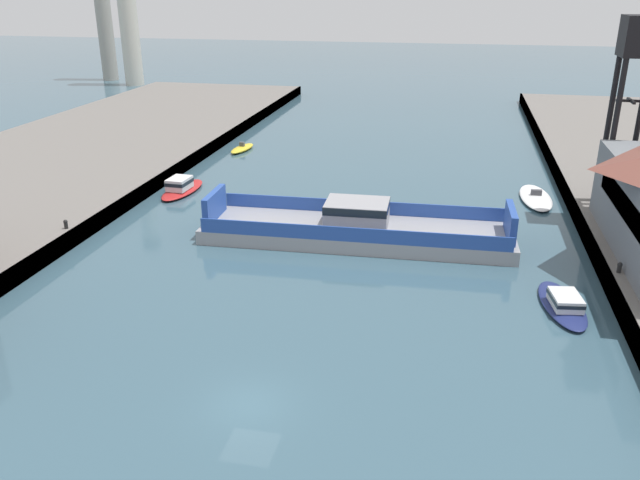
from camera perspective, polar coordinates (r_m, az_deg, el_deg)
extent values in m
plane|color=#385666|center=(31.95, -6.31, -14.27)|extent=(400.00, 400.00, 0.00)
cube|color=#423D38|center=(55.37, -18.99, 1.55)|extent=(0.30, 140.00, 1.36)
cube|color=#423D38|center=(49.07, 23.35, -1.67)|extent=(0.30, 140.00, 1.36)
cube|color=#939399|center=(50.34, 3.25, 0.60)|extent=(24.15, 7.22, 1.10)
cube|color=#284CA3|center=(52.92, 3.69, 2.93)|extent=(22.99, 0.86, 1.10)
cube|color=#284CA3|center=(47.02, 2.80, 0.47)|extent=(22.99, 0.86, 1.10)
cube|color=#939399|center=(49.80, 3.28, 2.29)|extent=(4.90, 3.70, 2.05)
cube|color=black|center=(49.57, 3.30, 3.03)|extent=(4.94, 3.74, 0.60)
cube|color=#284CA3|center=(49.86, 16.49, 1.51)|extent=(0.64, 4.53, 2.20)
cube|color=#284CA3|center=(52.27, -9.32, 3.07)|extent=(0.64, 4.53, 2.20)
ellipsoid|color=yellow|center=(78.38, -6.90, 8.04)|extent=(2.29, 5.23, 0.56)
cube|color=#4C4C51|center=(78.26, -6.92, 8.42)|extent=(0.61, 0.47, 0.50)
ellipsoid|color=white|center=(62.98, 18.53, 3.59)|extent=(3.10, 8.20, 0.49)
cube|color=#4C4C51|center=(62.83, 18.58, 4.01)|extent=(0.97, 0.45, 0.50)
ellipsoid|color=red|center=(63.42, -12.06, 4.37)|extent=(2.91, 7.20, 0.47)
cube|color=silver|center=(62.74, -12.33, 4.91)|extent=(1.91, 2.57, 1.10)
cube|color=black|center=(62.71, -12.34, 5.03)|extent=(1.96, 2.64, 0.33)
ellipsoid|color=navy|center=(42.77, 20.59, -5.39)|extent=(3.31, 7.00, 0.41)
cube|color=silver|center=(42.09, 20.88, -4.99)|extent=(1.97, 2.57, 0.76)
cube|color=black|center=(42.05, 20.90, -4.88)|extent=(2.02, 2.64, 0.23)
cube|color=black|center=(47.85, 25.18, 2.96)|extent=(0.08, 13.37, 1.63)
cylinder|color=black|center=(59.02, 24.06, 8.85)|extent=(0.44, 0.44, 12.03)
cylinder|color=black|center=(59.55, 26.22, 8.60)|extent=(0.44, 0.44, 12.03)
cylinder|color=black|center=(56.84, 24.49, 8.34)|extent=(0.44, 0.44, 12.03)
cube|color=black|center=(58.56, 25.09, 6.77)|extent=(2.29, 0.20, 0.20)
cube|color=black|center=(58.56, 25.09, 6.77)|extent=(0.20, 2.29, 0.20)
cube|color=black|center=(57.73, 25.80, 11.02)|extent=(2.29, 0.20, 0.20)
cube|color=black|center=(57.73, 25.80, 11.02)|extent=(0.20, 2.29, 0.20)
cylinder|color=black|center=(52.53, -21.54, 1.24)|extent=(0.28, 0.28, 0.55)
sphere|color=black|center=(52.44, -21.58, 1.52)|extent=(0.32, 0.32, 0.32)
cylinder|color=black|center=(45.72, 24.94, -2.31)|extent=(0.28, 0.28, 0.55)
sphere|color=black|center=(45.62, 24.99, -1.99)|extent=(0.32, 0.32, 0.32)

